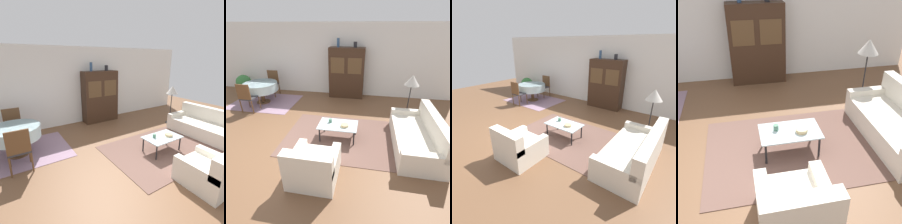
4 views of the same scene
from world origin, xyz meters
The scene contains 10 objects.
ground_plane centered at (0.00, 0.00, 0.00)m, with size 14.00×14.00×0.00m, color brown.
wall_back centered at (0.00, 3.63, 1.35)m, with size 10.00×0.06×2.70m.
area_rug centered at (1.16, 0.48, 0.01)m, with size 2.86×2.05×0.01m.
couch centered at (2.97, 0.40, 0.28)m, with size 0.93×2.03×0.83m.
armchair centered at (0.87, -0.95, 0.29)m, with size 0.87×0.89×0.80m.
coffee_table centered at (1.08, 0.42, 0.36)m, with size 0.96×0.58×0.39m.
display_cabinet centered at (0.90, 3.34, 0.94)m, with size 1.31×0.48×1.87m.
floor_lamp centered at (2.93, 1.71, 1.18)m, with size 0.40×0.40×1.38m.
cup centered at (0.87, 0.49, 0.45)m, with size 0.08×0.08×0.09m.
bowl centered at (1.26, 0.36, 0.43)m, with size 0.19×0.19×0.06m.
Camera 4 is at (0.39, -2.87, 2.78)m, focal length 42.00 mm.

